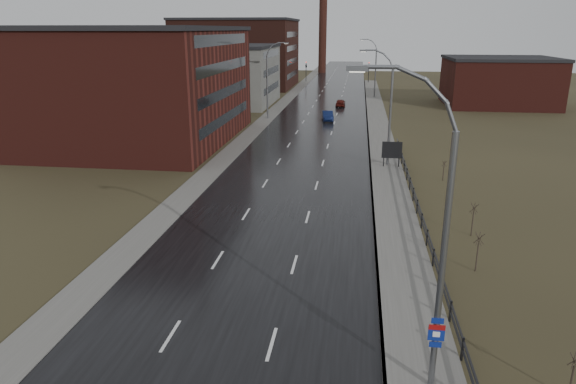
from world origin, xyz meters
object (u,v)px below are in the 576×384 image
(billboard, at_px, (392,151))
(car_near, at_px, (328,116))
(car_far, at_px, (340,103))
(streetlight_main, at_px, (435,243))

(billboard, distance_m, car_near, 27.90)
(car_near, height_order, car_far, car_near)
(streetlight_main, distance_m, billboard, 33.27)
(streetlight_main, bearing_deg, car_far, 94.54)
(streetlight_main, distance_m, car_near, 60.39)
(car_near, bearing_deg, streetlight_main, -90.72)
(billboard, height_order, car_far, billboard)
(car_near, bearing_deg, car_far, 77.06)
(car_near, distance_m, car_far, 14.95)
(car_far, bearing_deg, billboard, 100.54)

